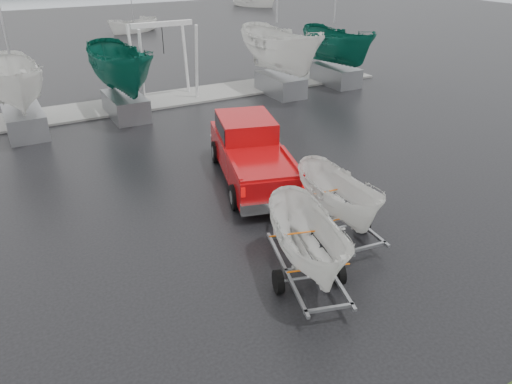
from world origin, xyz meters
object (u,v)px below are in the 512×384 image
object	(u,v)px
pickup_truck	(250,149)
trailer_hitched	(311,198)
trailer_parked	(342,160)
boat_hoist	(164,50)

from	to	relation	value
pickup_truck	trailer_hitched	distance (m)	6.76
trailer_parked	boat_hoist	world-z (taller)	trailer_parked
trailer_parked	boat_hoist	size ratio (longest dim) A/B	1.05
pickup_truck	boat_hoist	size ratio (longest dim) A/B	1.59
pickup_truck	trailer_parked	distance (m)	4.96
pickup_truck	boat_hoist	bearing A→B (deg)	102.01
trailer_parked	pickup_truck	bearing A→B (deg)	99.88
pickup_truck	trailer_parked	world-z (taller)	trailer_parked
trailer_hitched	trailer_parked	distance (m)	2.67
pickup_truck	boat_hoist	distance (m)	11.11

